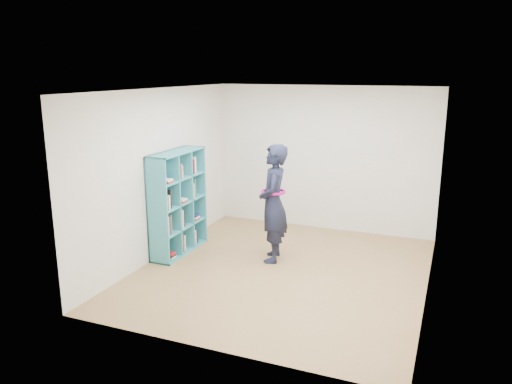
% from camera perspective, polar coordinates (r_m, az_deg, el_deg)
% --- Properties ---
extents(floor, '(4.50, 4.50, 0.00)m').
position_cam_1_polar(floor, '(7.37, 3.00, -9.07)').
color(floor, olive).
rests_on(floor, ground).
extents(ceiling, '(4.50, 4.50, 0.00)m').
position_cam_1_polar(ceiling, '(6.80, 3.28, 11.56)').
color(ceiling, white).
rests_on(ceiling, wall_back).
extents(wall_left, '(0.02, 4.50, 2.60)m').
position_cam_1_polar(wall_left, '(7.83, -10.85, 2.05)').
color(wall_left, beige).
rests_on(wall_left, floor).
extents(wall_right, '(0.02, 4.50, 2.60)m').
position_cam_1_polar(wall_right, '(6.62, 19.73, -0.69)').
color(wall_right, beige).
rests_on(wall_right, floor).
extents(wall_back, '(4.00, 0.02, 2.60)m').
position_cam_1_polar(wall_back, '(9.09, 7.76, 3.79)').
color(wall_back, beige).
rests_on(wall_back, floor).
extents(wall_front, '(4.00, 0.02, 2.60)m').
position_cam_1_polar(wall_front, '(4.97, -5.36, -4.62)').
color(wall_front, beige).
rests_on(wall_front, floor).
extents(bookshelf, '(0.36, 1.23, 1.64)m').
position_cam_1_polar(bookshelf, '(7.99, -9.09, -1.32)').
color(bookshelf, teal).
rests_on(bookshelf, floor).
extents(person, '(0.59, 0.75, 1.80)m').
position_cam_1_polar(person, '(7.53, 1.99, -1.30)').
color(person, black).
rests_on(person, floor).
extents(smartphone, '(0.04, 0.10, 0.14)m').
position_cam_1_polar(smartphone, '(7.59, 0.87, -0.26)').
color(smartphone, silver).
rests_on(smartphone, person).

